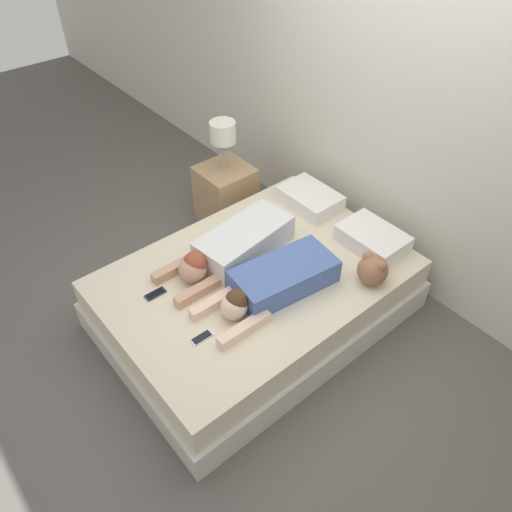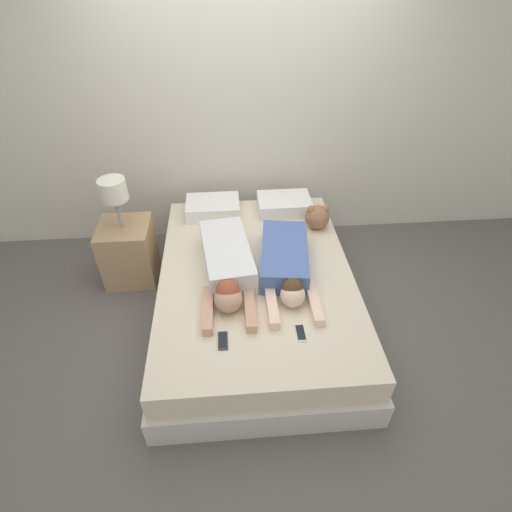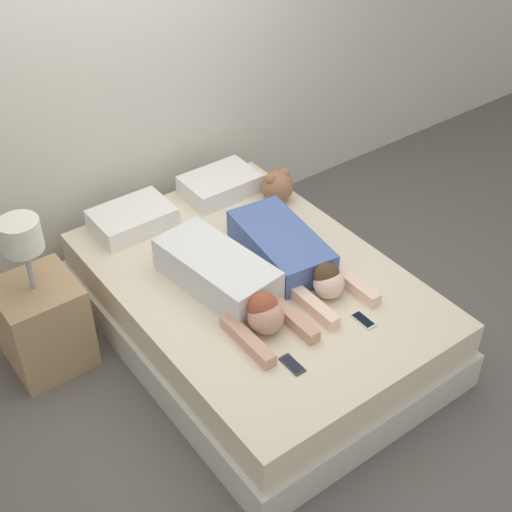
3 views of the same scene
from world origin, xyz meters
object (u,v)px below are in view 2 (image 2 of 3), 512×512
Objects in this scene: pillow_head_right at (284,204)px; plush_toy at (317,217)px; cell_phone_right at (301,333)px; nightstand at (128,248)px; pillow_head_left at (213,207)px; person_left at (227,265)px; person_right at (286,264)px; cell_phone_left at (223,341)px; bed at (256,293)px.

pillow_head_right is 0.39m from plush_toy.
nightstand is (-1.33, 1.19, -0.14)m from cell_phone_right.
person_left is at bearing -82.77° from pillow_head_left.
person_right is at bearing -96.85° from pillow_head_right.
cell_phone_left is at bearing -177.26° from cell_phone_right.
pillow_head_left is 0.89m from person_left.
nightstand reaches higher than person_left.
bed is at bearing -68.69° from pillow_head_left.
nightstand is at bearing 124.22° from cell_phone_left.
cell_phone_right is (0.24, -0.63, 0.24)m from bed.
cell_phone_left is 1.00× the size of cell_phone_right.
pillow_head_right is 1.48m from cell_phone_right.
person_left reaches higher than pillow_head_left.
pillow_head_left is 1.00× the size of pillow_head_right.
cell_phone_left is at bearing -111.88° from bed.
person_left is 1.08m from nightstand.
nightstand is at bearing -158.98° from pillow_head_left.
person_left reaches higher than person_right.
person_left is at bearing 179.58° from person_right.
person_left is (-0.22, -0.03, 0.34)m from bed.
person_right is (-0.11, -0.88, 0.02)m from pillow_head_right.
cell_phone_right is (0.02, -0.60, -0.08)m from person_right.
person_left reaches higher than cell_phone_right.
person_right is (0.55, -0.88, 0.02)m from pillow_head_left.
pillow_head_right is at bearing 68.44° from cell_phone_left.
pillow_head_right is at bearing 86.51° from cell_phone_right.
plush_toy is (0.58, 0.55, 0.35)m from bed.
person_left is 0.98m from plush_toy.
plush_toy is 0.22× the size of nightstand.
person_right is at bearing 91.50° from cell_phone_right.
cell_phone_left is at bearing -124.94° from plush_toy.
person_left reaches higher than bed.
nightstand is (-1.31, 0.59, -0.22)m from person_right.
bed is 0.96m from pillow_head_right.
pillow_head_left is 3.32× the size of cell_phone_right.
bed is at bearing 170.56° from person_right.
pillow_head_left is 1.59m from cell_phone_right.
pillow_head_right is 0.47× the size of person_right.
bed is 0.87m from plush_toy.
nightstand reaches higher than cell_phone_right.
person_left is at bearing -143.88° from plush_toy.
person_right is 1.46m from nightstand.
person_right is at bearing -57.91° from pillow_head_left.
cell_phone_left is 0.50m from cell_phone_right.
cell_phone_left is 0.15× the size of nightstand.
pillow_head_right is 0.89m from person_right.
person_left is (-0.55, -0.88, 0.04)m from pillow_head_right.
nightstand reaches higher than pillow_head_left.
person_left reaches higher than pillow_head_right.
bed is 0.39m from person_right.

